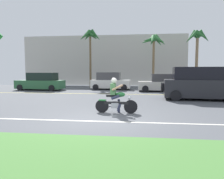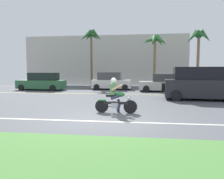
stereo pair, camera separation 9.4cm
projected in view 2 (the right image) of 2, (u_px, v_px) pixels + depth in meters
ground at (113, 106)px, 10.68m from camera, size 56.00×30.00×0.04m
grass_median at (64, 170)px, 3.66m from camera, size 56.00×3.80×0.06m
lane_line_near at (102, 121)px, 7.34m from camera, size 50.40×0.12×0.01m
lane_line_far at (122, 94)px, 16.27m from camera, size 50.40×0.12×0.01m
motorcyclist at (116, 98)px, 8.80m from camera, size 1.80×0.59×1.50m
suv_nearby at (202, 84)px, 12.91m from camera, size 4.88×2.42×2.04m
parked_car_0 at (42, 82)px, 19.91m from camera, size 4.57×2.11×1.66m
parked_car_1 at (111, 81)px, 20.66m from camera, size 3.83×2.07×1.69m
parked_car_2 at (165, 83)px, 18.43m from camera, size 4.38×1.89×1.55m
palm_tree_0 at (198, 40)px, 22.51m from camera, size 2.83×3.03×6.32m
palm_tree_1 at (91, 38)px, 23.05m from camera, size 2.68×2.66×6.41m
palm_tree_2 at (155, 42)px, 22.94m from camera, size 2.98×3.03×5.92m
building_far at (106, 61)px, 28.59m from camera, size 21.06×4.00×6.37m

